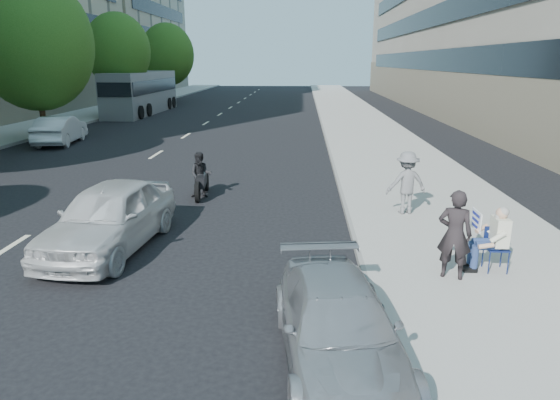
# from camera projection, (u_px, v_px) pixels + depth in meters

# --- Properties ---
(ground) EXTENTS (160.00, 160.00, 0.00)m
(ground) POSITION_uv_depth(u_px,v_px,m) (289.00, 297.00, 9.06)
(ground) COLOR black
(ground) RESTS_ON ground
(near_sidewalk) EXTENTS (5.00, 120.00, 0.15)m
(near_sidewalk) POSITION_uv_depth(u_px,v_px,m) (370.00, 136.00, 28.11)
(near_sidewalk) COLOR #A9A69E
(near_sidewalk) RESTS_ON ground
(far_sidewalk) EXTENTS (4.50, 120.00, 0.15)m
(far_sidewalk) POSITION_uv_depth(u_px,v_px,m) (12.00, 133.00, 29.03)
(far_sidewalk) COLOR #A9A69E
(far_sidewalk) RESTS_ON ground
(tree_far_c) EXTENTS (6.00, 6.00, 8.47)m
(tree_far_c) POSITION_uv_depth(u_px,v_px,m) (34.00, 43.00, 25.64)
(tree_far_c) COLOR #382616
(tree_far_c) RESTS_ON ground
(tree_far_d) EXTENTS (4.80, 4.80, 7.65)m
(tree_far_d) POSITION_uv_depth(u_px,v_px,m) (118.00, 51.00, 37.22)
(tree_far_d) COLOR #382616
(tree_far_d) RESTS_ON ground
(tree_far_e) EXTENTS (5.40, 5.40, 7.89)m
(tree_far_e) POSITION_uv_depth(u_px,v_px,m) (167.00, 55.00, 50.72)
(tree_far_e) COLOR #382616
(tree_far_e) RESTS_ON ground
(seated_protester) EXTENTS (0.83, 1.12, 1.31)m
(seated_protester) POSITION_uv_depth(u_px,v_px,m) (492.00, 235.00, 9.66)
(seated_protester) COLOR navy
(seated_protester) RESTS_ON near_sidewalk
(jogger) EXTENTS (1.19, 0.82, 1.68)m
(jogger) POSITION_uv_depth(u_px,v_px,m) (407.00, 183.00, 13.32)
(jogger) COLOR slate
(jogger) RESTS_ON near_sidewalk
(pedestrian_woman) EXTENTS (0.73, 0.59, 1.72)m
(pedestrian_woman) POSITION_uv_depth(u_px,v_px,m) (455.00, 234.00, 9.30)
(pedestrian_woman) COLOR black
(pedestrian_woman) RESTS_ON near_sidewalk
(parked_sedan) EXTENTS (2.04, 4.09, 1.14)m
(parked_sedan) POSITION_uv_depth(u_px,v_px,m) (338.00, 326.00, 6.95)
(parked_sedan) COLOR #9B9DA2
(parked_sedan) RESTS_ON ground
(white_sedan_near) EXTENTS (2.21, 4.61, 1.52)m
(white_sedan_near) POSITION_uv_depth(u_px,v_px,m) (109.00, 217.00, 11.20)
(white_sedan_near) COLOR silver
(white_sedan_near) RESTS_ON ground
(white_sedan_mid) EXTENTS (2.11, 4.55, 1.44)m
(white_sedan_mid) POSITION_uv_depth(u_px,v_px,m) (60.00, 130.00, 25.64)
(white_sedan_mid) COLOR silver
(white_sedan_mid) RESTS_ON ground
(motorcycle) EXTENTS (0.75, 2.05, 1.42)m
(motorcycle) POSITION_uv_depth(u_px,v_px,m) (201.00, 177.00, 15.55)
(motorcycle) COLOR black
(motorcycle) RESTS_ON ground
(bus) EXTENTS (2.76, 12.07, 3.30)m
(bus) POSITION_uv_depth(u_px,v_px,m) (142.00, 93.00, 40.66)
(bus) COLOR slate
(bus) RESTS_ON ground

